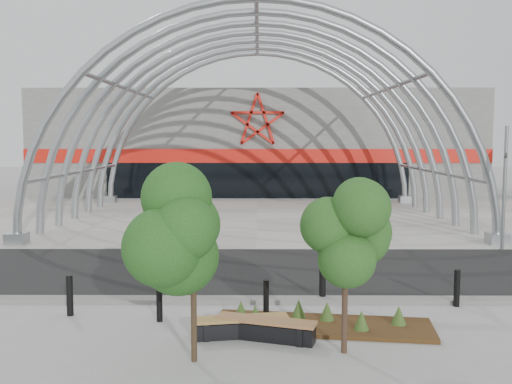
{
  "coord_description": "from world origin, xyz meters",
  "views": [
    {
      "loc": [
        0.1,
        -15.37,
        4.48
      ],
      "look_at": [
        0.0,
        4.0,
        2.6
      ],
      "focal_mm": 40.0,
      "sensor_mm": 36.0,
      "label": 1
    }
  ],
  "objects": [
    {
      "name": "bollard_3",
      "position": [
        0.28,
        -1.39,
        0.45
      ],
      "size": [
        0.15,
        0.15,
        0.91
      ],
      "primitive_type": "cylinder",
      "color": "black",
      "rests_on": "ground"
    },
    {
      "name": "road",
      "position": [
        0.0,
        3.5,
        0.01
      ],
      "size": [
        140.0,
        7.0,
        0.02
      ],
      "primitive_type": "cube",
      "color": "black",
      "rests_on": "ground"
    },
    {
      "name": "street_tree_1",
      "position": [
        1.88,
        -3.87,
        2.63
      ],
      "size": [
        1.55,
        1.55,
        3.67
      ],
      "color": "#312119",
      "rests_on": "ground"
    },
    {
      "name": "street_tree_0",
      "position": [
        -1.2,
        -4.34,
        2.69
      ],
      "size": [
        1.64,
        1.64,
        3.74
      ],
      "color": "black",
      "rests_on": "ground"
    },
    {
      "name": "kerb",
      "position": [
        0.0,
        -0.25,
        0.06
      ],
      "size": [
        60.0,
        0.5,
        0.12
      ],
      "primitive_type": "cube",
      "color": "slate",
      "rests_on": "ground"
    },
    {
      "name": "signal_pole",
      "position": [
        9.76,
        6.96,
        2.56
      ],
      "size": [
        0.32,
        0.69,
        4.9
      ],
      "color": "gray",
      "rests_on": "ground"
    },
    {
      "name": "planting_bed",
      "position": [
        1.54,
        -2.28,
        0.13
      ],
      "size": [
        5.27,
        2.23,
        0.54
      ],
      "color": "#34240D",
      "rests_on": "ground"
    },
    {
      "name": "bollard_0",
      "position": [
        -4.65,
        -1.43,
        0.51
      ],
      "size": [
        0.16,
        0.16,
        1.03
      ],
      "primitive_type": "cylinder",
      "color": "black",
      "rests_on": "ground"
    },
    {
      "name": "ground",
      "position": [
        0.0,
        0.0,
        0.0
      ],
      "size": [
        140.0,
        140.0,
        0.0
      ],
      "primitive_type": "plane",
      "color": "#969691",
      "rests_on": "ground"
    },
    {
      "name": "arena_building",
      "position": [
        0.0,
        33.45,
        3.99
      ],
      "size": [
        34.0,
        15.24,
        8.0
      ],
      "color": "slate",
      "rests_on": "ground"
    },
    {
      "name": "bollard_4",
      "position": [
        5.34,
        -0.6,
        0.49
      ],
      "size": [
        0.16,
        0.16,
        0.98
      ],
      "primitive_type": "cylinder",
      "color": "black",
      "rests_on": "ground"
    },
    {
      "name": "vault_canopy",
      "position": [
        0.0,
        15.5,
        0.02
      ],
      "size": [
        20.8,
        15.8,
        20.36
      ],
      "color": "#91969B",
      "rests_on": "ground"
    },
    {
      "name": "forecourt",
      "position": [
        0.0,
        15.5,
        0.02
      ],
      "size": [
        60.0,
        17.0,
        0.04
      ],
      "primitive_type": "cube",
      "color": "#A6A096",
      "rests_on": "ground"
    },
    {
      "name": "bench_0",
      "position": [
        -0.3,
        -2.93,
        0.22
      ],
      "size": [
        2.19,
        0.82,
        0.45
      ],
      "color": "black",
      "rests_on": "ground"
    },
    {
      "name": "bollard_2",
      "position": [
        1.84,
        -0.06,
        0.56
      ],
      "size": [
        0.18,
        0.18,
        1.11
      ],
      "primitive_type": "cylinder",
      "color": "black",
      "rests_on": "ground"
    },
    {
      "name": "bollard_1",
      "position": [
        -2.32,
        -1.88,
        0.46
      ],
      "size": [
        0.15,
        0.15,
        0.92
      ],
      "primitive_type": "cylinder",
      "color": "black",
      "rests_on": "ground"
    },
    {
      "name": "bench_1",
      "position": [
        0.25,
        -3.12,
        0.23
      ],
      "size": [
        2.28,
        1.14,
        0.47
      ],
      "color": "black",
      "rests_on": "ground"
    }
  ]
}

